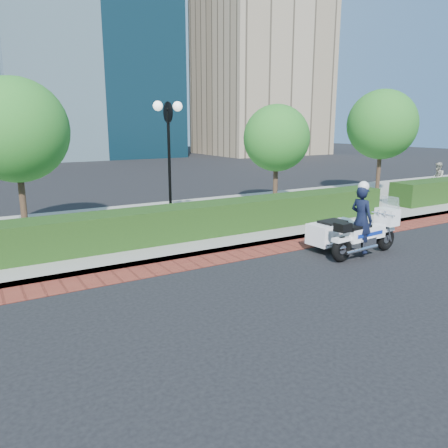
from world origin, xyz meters
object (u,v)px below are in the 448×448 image
tree_c (277,138)px  pedestrian (437,178)px  police_motorcycle (352,229)px  tree_d (382,125)px  lamppost (169,144)px  tree_b (15,130)px

tree_c → pedestrian: tree_c is taller
police_motorcycle → tree_d: bearing=32.3°
lamppost → tree_b: 4.71m
tree_b → tree_d: 16.50m
lamppost → tree_c: (5.50, 1.30, 0.09)m
tree_d → pedestrian: bearing=-23.9°
police_motorcycle → pedestrian: (11.66, 5.19, 0.21)m
police_motorcycle → lamppost: bearing=117.9°
tree_c → pedestrian: size_ratio=2.73×
police_motorcycle → pedestrian: size_ratio=1.67×
tree_d → police_motorcycle: size_ratio=1.96×
lamppost → tree_c: 5.65m
lamppost → tree_d: size_ratio=0.82×
tree_b → police_motorcycle: tree_b is taller
lamppost → pedestrian: (14.94, -0.00, -2.02)m
tree_b → pedestrian: (19.44, -1.30, -2.50)m
tree_c → tree_d: 6.52m
pedestrian → tree_c: bearing=-41.0°
lamppost → police_motorcycle: size_ratio=1.60×
pedestrian → police_motorcycle: bearing=-9.1°
tree_d → pedestrian: size_ratio=3.27×
tree_c → pedestrian: bearing=-7.9°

